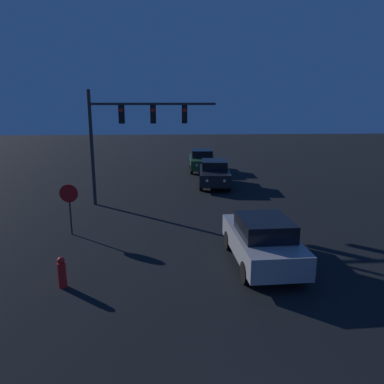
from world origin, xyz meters
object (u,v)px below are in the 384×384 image
(car_near, at_px, (262,240))
(car_far, at_px, (202,160))
(fire_hydrant, at_px, (62,272))
(car_mid, at_px, (214,173))
(stop_sign, at_px, (69,200))
(traffic_signal_mast, at_px, (129,126))

(car_near, xyz_separation_m, car_far, (-0.54, 17.47, 0.00))
(car_near, relative_size, fire_hydrant, 4.79)
(car_near, bearing_deg, car_far, 89.31)
(fire_hydrant, bearing_deg, car_far, 73.39)
(car_mid, relative_size, car_far, 1.02)
(car_far, xyz_separation_m, stop_sign, (-6.47, -14.23, 0.62))
(car_near, height_order, car_mid, same)
(car_near, distance_m, car_far, 17.48)
(traffic_signal_mast, bearing_deg, car_far, 65.05)
(car_near, relative_size, stop_sign, 2.14)
(car_near, distance_m, stop_sign, 7.76)
(car_far, relative_size, fire_hydrant, 4.76)
(car_far, height_order, stop_sign, stop_sign)
(car_mid, bearing_deg, car_far, -81.91)
(car_near, height_order, traffic_signal_mast, traffic_signal_mast)
(car_mid, xyz_separation_m, fire_hydrant, (-5.94, -13.24, -0.37))
(stop_sign, bearing_deg, traffic_signal_mast, 66.57)
(car_near, height_order, car_far, same)
(fire_hydrant, bearing_deg, stop_sign, 101.08)
(car_near, bearing_deg, car_mid, 88.48)
(traffic_signal_mast, relative_size, fire_hydrant, 6.86)
(fire_hydrant, bearing_deg, car_mid, 65.85)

